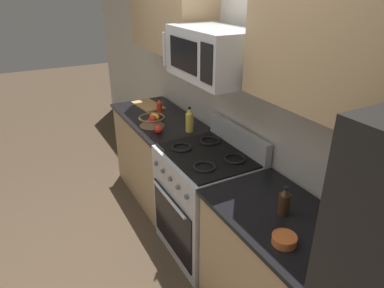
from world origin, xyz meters
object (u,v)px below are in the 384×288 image
at_px(utensil_crock, 344,238).
at_px(bottle_soy, 284,202).
at_px(microwave, 213,54).
at_px(apple_loose, 158,129).
at_px(cutting_board, 148,105).
at_px(fruit_basket, 152,120).
at_px(prep_bowl, 284,239).
at_px(range_oven, 207,202).
at_px(bottle_hot_sauce, 159,107).
at_px(bottle_oil, 190,120).

bearing_deg(utensil_crock, bottle_soy, -171.91).
bearing_deg(microwave, utensil_crock, 1.63).
xyz_separation_m(apple_loose, cutting_board, (-0.75, 0.19, -0.03)).
distance_m(microwave, cutting_board, 1.54).
bearing_deg(cutting_board, fruit_basket, -17.25).
height_order(apple_loose, prep_bowl, apple_loose).
bearing_deg(cutting_board, apple_loose, -14.60).
xyz_separation_m(range_oven, utensil_crock, (1.22, 0.06, 0.51)).
xyz_separation_m(range_oven, fruit_basket, (-0.79, -0.14, 0.49)).
bearing_deg(bottle_soy, bottle_hot_sauce, 179.50).
distance_m(utensil_crock, cutting_board, 2.56).
distance_m(bottle_soy, bottle_oil, 1.35).
xyz_separation_m(bottle_soy, bottle_oil, (-1.34, 0.09, 0.02)).
distance_m(microwave, prep_bowl, 1.30).
height_order(microwave, apple_loose, microwave).
bearing_deg(fruit_basket, range_oven, 9.90).
distance_m(microwave, bottle_hot_sauce, 1.22).
bearing_deg(fruit_basket, apple_loose, -7.32).
height_order(fruit_basket, bottle_hot_sauce, bottle_hot_sauce).
xyz_separation_m(apple_loose, bottle_soy, (1.43, 0.17, 0.04)).
bearing_deg(bottle_oil, utensil_crock, -1.31).
relative_size(utensil_crock, cutting_board, 0.87).
height_order(range_oven, utensil_crock, utensil_crock).
xyz_separation_m(cutting_board, bottle_oil, (0.84, 0.07, 0.10)).
bearing_deg(cutting_board, prep_bowl, -4.56).
bearing_deg(bottle_hot_sauce, apple_loose, -24.60).
height_order(bottle_soy, bottle_oil, bottle_oil).
distance_m(range_oven, apple_loose, 0.77).
relative_size(bottle_oil, prep_bowl, 1.74).
bearing_deg(bottle_oil, bottle_soy, -3.95).
distance_m(range_oven, bottle_soy, 1.00).
bearing_deg(bottle_hot_sauce, prep_bowl, -5.14).
distance_m(fruit_basket, bottle_oil, 0.38).
xyz_separation_m(range_oven, bottle_hot_sauce, (-1.00, 0.03, 0.52)).
xyz_separation_m(microwave, prep_bowl, (1.05, -0.19, -0.75)).
bearing_deg(utensil_crock, fruit_basket, -174.33).
bearing_deg(range_oven, apple_loose, -164.30).
height_order(apple_loose, cutting_board, apple_loose).
relative_size(range_oven, prep_bowl, 8.27).
bearing_deg(cutting_board, range_oven, -1.32).
bearing_deg(prep_bowl, microwave, 169.92).
xyz_separation_m(range_oven, bottle_soy, (0.85, 0.01, 0.52)).
distance_m(bottle_soy, prep_bowl, 0.27).
height_order(range_oven, bottle_soy, bottle_soy).
relative_size(cutting_board, bottle_soy, 2.16).
bearing_deg(microwave, bottle_hot_sauce, -179.87).
distance_m(bottle_soy, bottle_hot_sauce, 1.85).
bearing_deg(microwave, bottle_oil, 171.45).
relative_size(range_oven, bottle_soy, 5.94).
bearing_deg(apple_loose, bottle_oil, 71.09).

